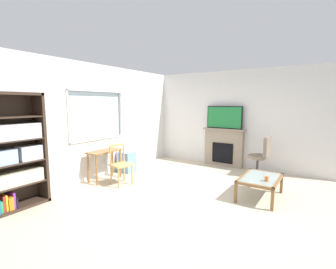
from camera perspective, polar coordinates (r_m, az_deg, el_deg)
ground at (r=4.82m, az=5.89°, el=-14.67°), size 6.36×6.11×0.02m
wall_back_with_window at (r=6.10m, az=-15.67°, el=2.84°), size 5.36×0.15×2.71m
wall_right at (r=7.03m, az=16.47°, el=3.53°), size 0.12×5.31×2.71m
bookshelf at (r=4.83m, az=-32.60°, el=-3.96°), size 0.90×0.38×1.99m
desk_under_window at (r=5.80m, az=-14.89°, el=-5.09°), size 0.82×0.38×0.71m
wooden_chair at (r=5.45m, az=-11.29°, el=-6.88°), size 0.50×0.49×0.90m
plastic_drawer_unit at (r=6.44m, az=-9.82°, el=-6.43°), size 0.35×0.40×0.53m
fireplace at (r=7.09m, az=13.14°, el=-2.93°), size 0.26×1.20×1.09m
tv at (r=6.97m, az=13.30°, el=4.00°), size 0.06×1.02×0.64m
office_chair at (r=6.34m, az=21.36°, el=-4.39°), size 0.57×0.58×1.00m
coffee_table at (r=4.96m, az=21.12°, el=-10.05°), size 1.02×0.67×0.40m
sippy_cup at (r=4.74m, az=22.45°, el=-9.72°), size 0.07×0.07×0.09m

